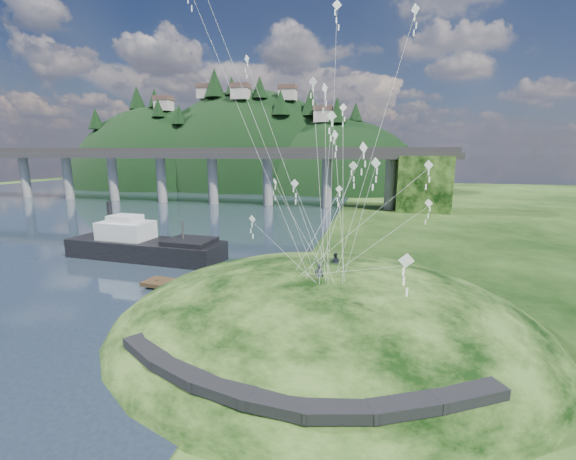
# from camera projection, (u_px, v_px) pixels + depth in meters

# --- Properties ---
(ground) EXTENTS (320.00, 320.00, 0.00)m
(ground) POSITION_uv_depth(u_px,v_px,m) (223.00, 326.00, 31.29)
(ground) COLOR black
(ground) RESTS_ON ground
(grass_hill) EXTENTS (36.00, 32.00, 13.00)m
(grass_hill) POSITION_uv_depth(u_px,v_px,m) (324.00, 343.00, 31.70)
(grass_hill) COLOR black
(grass_hill) RESTS_ON ground
(footpath) EXTENTS (22.29, 5.84, 0.83)m
(footpath) POSITION_uv_depth(u_px,v_px,m) (283.00, 385.00, 19.91)
(footpath) COLOR black
(footpath) RESTS_ON ground
(bridge) EXTENTS (160.00, 11.00, 15.00)m
(bridge) POSITION_uv_depth(u_px,v_px,m) (232.00, 168.00, 102.13)
(bridge) COLOR #2D2B2B
(bridge) RESTS_ON ground
(far_ridge) EXTENTS (153.00, 70.00, 94.50)m
(far_ridge) POSITION_uv_depth(u_px,v_px,m) (240.00, 204.00, 159.09)
(far_ridge) COLOR black
(far_ridge) RESTS_ON ground
(work_barge) EXTENTS (21.59, 7.26, 7.43)m
(work_barge) POSITION_uv_depth(u_px,v_px,m) (143.00, 245.00, 50.93)
(work_barge) COLOR black
(work_barge) RESTS_ON ground
(wooden_dock) EXTENTS (16.17, 4.20, 1.14)m
(wooden_dock) POSITION_uv_depth(u_px,v_px,m) (214.00, 290.00, 38.17)
(wooden_dock) COLOR #342315
(wooden_dock) RESTS_ON ground
(kite_flyers) EXTENTS (1.58, 4.52, 1.89)m
(kite_flyers) POSITION_uv_depth(u_px,v_px,m) (329.00, 257.00, 30.22)
(kite_flyers) COLOR #262A33
(kite_flyers) RESTS_ON ground
(kite_swarm) EXTENTS (19.44, 16.03, 21.37)m
(kite_swarm) POSITION_uv_depth(u_px,v_px,m) (327.00, 128.00, 30.85)
(kite_swarm) COLOR white
(kite_swarm) RESTS_ON ground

